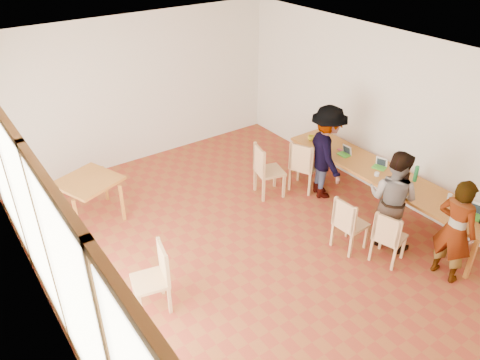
# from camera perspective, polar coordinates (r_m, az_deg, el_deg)

# --- Properties ---
(ground) EXTENTS (8.00, 8.00, 0.00)m
(ground) POSITION_cam_1_polar(r_m,az_deg,el_deg) (7.47, 2.23, -8.89)
(ground) COLOR brown
(ground) RESTS_ON ground
(wall_back) EXTENTS (6.00, 0.10, 3.00)m
(wall_back) POSITION_cam_1_polar(r_m,az_deg,el_deg) (9.79, -12.13, 10.64)
(wall_back) COLOR silver
(wall_back) RESTS_ON ground
(wall_right) EXTENTS (0.10, 8.00, 3.00)m
(wall_right) POSITION_cam_1_polar(r_m,az_deg,el_deg) (8.60, 18.69, 6.82)
(wall_right) COLOR silver
(wall_right) RESTS_ON ground
(window_wall) EXTENTS (0.10, 8.00, 3.00)m
(window_wall) POSITION_cam_1_polar(r_m,az_deg,el_deg) (5.61, -22.52, -7.61)
(window_wall) COLOR white
(window_wall) RESTS_ON ground
(ceiling) EXTENTS (6.00, 8.00, 0.04)m
(ceiling) POSITION_cam_1_polar(r_m,az_deg,el_deg) (6.01, 2.82, 13.86)
(ceiling) COLOR white
(ceiling) RESTS_ON wall_back
(communal_table) EXTENTS (0.80, 4.00, 0.75)m
(communal_table) POSITION_cam_1_polar(r_m,az_deg,el_deg) (8.44, 17.12, 0.52)
(communal_table) COLOR #BB7029
(communal_table) RESTS_ON ground
(side_table) EXTENTS (0.90, 0.90, 0.75)m
(side_table) POSITION_cam_1_polar(r_m,az_deg,el_deg) (8.29, -17.96, -0.47)
(side_table) COLOR #BB7029
(side_table) RESTS_ON ground
(chair_near) EXTENTS (0.52, 0.52, 0.48)m
(chair_near) POSITION_cam_1_polar(r_m,az_deg,el_deg) (7.29, 17.62, -6.23)
(chair_near) COLOR tan
(chair_near) RESTS_ON ground
(chair_mid) EXTENTS (0.46, 0.46, 0.49)m
(chair_mid) POSITION_cam_1_polar(r_m,az_deg,el_deg) (7.39, 12.99, -4.75)
(chair_mid) COLOR tan
(chair_mid) RESTS_ON ground
(chair_far) EXTENTS (0.58, 0.58, 0.54)m
(chair_far) POSITION_cam_1_polar(r_m,az_deg,el_deg) (8.53, 3.00, 1.75)
(chair_far) COLOR tan
(chair_far) RESTS_ON ground
(chair_empty) EXTENTS (0.62, 0.62, 0.54)m
(chair_empty) POSITION_cam_1_polar(r_m,az_deg,el_deg) (8.75, 7.70, 2.21)
(chair_empty) COLOR tan
(chair_empty) RESTS_ON ground
(chair_spare) EXTENTS (0.54, 0.54, 0.52)m
(chair_spare) POSITION_cam_1_polar(r_m,az_deg,el_deg) (6.34, -10.11, -10.91)
(chair_spare) COLOR tan
(chair_spare) RESTS_ON ground
(person_near) EXTENTS (0.41, 0.61, 1.62)m
(person_near) POSITION_cam_1_polar(r_m,az_deg,el_deg) (7.24, 24.73, -5.61)
(person_near) COLOR gray
(person_near) RESTS_ON ground
(person_mid) EXTENTS (0.79, 0.92, 1.65)m
(person_mid) POSITION_cam_1_polar(r_m,az_deg,el_deg) (7.58, 18.09, -2.25)
(person_mid) COLOR gray
(person_mid) RESTS_ON ground
(person_far) EXTENTS (1.07, 1.31, 1.77)m
(person_far) POSITION_cam_1_polar(r_m,az_deg,el_deg) (8.57, 10.49, 3.31)
(person_far) COLOR gray
(person_far) RESTS_ON ground
(laptop_near) EXTENTS (0.27, 0.29, 0.21)m
(laptop_near) POSITION_cam_1_polar(r_m,az_deg,el_deg) (7.77, 26.62, -3.50)
(laptop_near) COLOR green
(laptop_near) RESTS_ON communal_table
(laptop_mid) EXTENTS (0.25, 0.26, 0.18)m
(laptop_mid) POSITION_cam_1_polar(r_m,az_deg,el_deg) (8.56, 16.74, 1.79)
(laptop_mid) COLOR green
(laptop_mid) RESTS_ON communal_table
(laptop_far) EXTENTS (0.19, 0.22, 0.18)m
(laptop_far) POSITION_cam_1_polar(r_m,az_deg,el_deg) (8.83, 12.72, 3.32)
(laptop_far) COLOR green
(laptop_far) RESTS_ON communal_table
(yellow_mug) EXTENTS (0.15, 0.15, 0.10)m
(yellow_mug) POSITION_cam_1_polar(r_m,az_deg,el_deg) (9.25, 8.65, 5.07)
(yellow_mug) COLOR yellow
(yellow_mug) RESTS_ON communal_table
(green_bottle) EXTENTS (0.07, 0.07, 0.28)m
(green_bottle) POSITION_cam_1_polar(r_m,az_deg,el_deg) (8.28, 20.67, 0.72)
(green_bottle) COLOR #1C7C3D
(green_bottle) RESTS_ON communal_table
(clear_glass) EXTENTS (0.07, 0.07, 0.09)m
(clear_glass) POSITION_cam_1_polar(r_m,az_deg,el_deg) (8.03, 24.19, -1.84)
(clear_glass) COLOR silver
(clear_glass) RESTS_ON communal_table
(condiment_cup) EXTENTS (0.08, 0.08, 0.06)m
(condiment_cup) POSITION_cam_1_polar(r_m,az_deg,el_deg) (8.29, 16.34, 0.70)
(condiment_cup) COLOR white
(condiment_cup) RESTS_ON communal_table
(pink_phone) EXTENTS (0.05, 0.10, 0.01)m
(pink_phone) POSITION_cam_1_polar(r_m,az_deg,el_deg) (8.99, 12.09, 3.61)
(pink_phone) COLOR #C53A5C
(pink_phone) RESTS_ON communal_table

